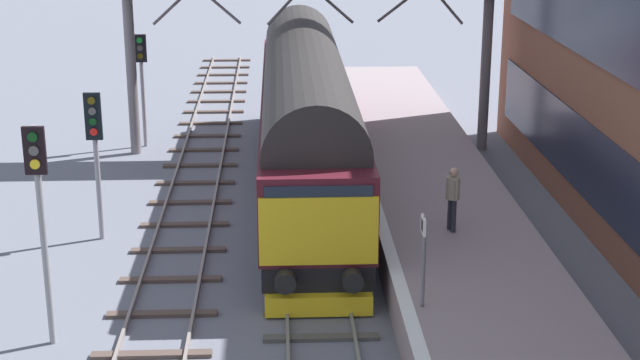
% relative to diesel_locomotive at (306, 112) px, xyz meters
% --- Properties ---
extents(ground_plane, '(140.00, 140.00, 0.00)m').
position_rel_diesel_locomotive_xyz_m(ground_plane, '(-0.00, -7.20, -2.48)').
color(ground_plane, slate).
rests_on(ground_plane, ground).
extents(track_main, '(2.50, 60.00, 0.15)m').
position_rel_diesel_locomotive_xyz_m(track_main, '(-0.00, -7.20, -2.43)').
color(track_main, slate).
rests_on(track_main, ground).
extents(track_adjacent_west, '(2.50, 60.00, 0.15)m').
position_rel_diesel_locomotive_xyz_m(track_adjacent_west, '(-3.55, -7.20, -2.43)').
color(track_adjacent_west, gray).
rests_on(track_adjacent_west, ground).
extents(station_platform, '(4.00, 44.00, 1.01)m').
position_rel_diesel_locomotive_xyz_m(station_platform, '(3.60, -7.20, -1.98)').
color(station_platform, gray).
rests_on(station_platform, ground).
extents(diesel_locomotive, '(2.74, 18.89, 4.68)m').
position_rel_diesel_locomotive_xyz_m(diesel_locomotive, '(0.00, 0.00, 0.00)').
color(diesel_locomotive, black).
rests_on(diesel_locomotive, ground).
extents(signal_post_near, '(0.44, 0.22, 4.78)m').
position_rel_diesel_locomotive_xyz_m(signal_post_near, '(-5.72, -10.38, 0.57)').
color(signal_post_near, gray).
rests_on(signal_post_near, ground).
extents(signal_post_mid, '(0.44, 0.22, 4.09)m').
position_rel_diesel_locomotive_xyz_m(signal_post_mid, '(-5.72, -4.23, 0.20)').
color(signal_post_mid, gray).
rests_on(signal_post_mid, ground).
extents(signal_post_far, '(0.44, 0.22, 4.12)m').
position_rel_diesel_locomotive_xyz_m(signal_post_far, '(-5.72, 5.15, 0.18)').
color(signal_post_far, gray).
rests_on(signal_post_far, ground).
extents(platform_number_sign, '(0.10, 0.44, 1.96)m').
position_rel_diesel_locomotive_xyz_m(platform_number_sign, '(2.06, -11.01, -0.17)').
color(platform_number_sign, slate).
rests_on(platform_number_sign, station_platform).
extents(waiting_passenger, '(0.42, 0.49, 1.64)m').
position_rel_diesel_locomotive_xyz_m(waiting_passenger, '(3.44, -6.65, -0.49)').
color(waiting_passenger, '#272933').
rests_on(waiting_passenger, station_platform).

